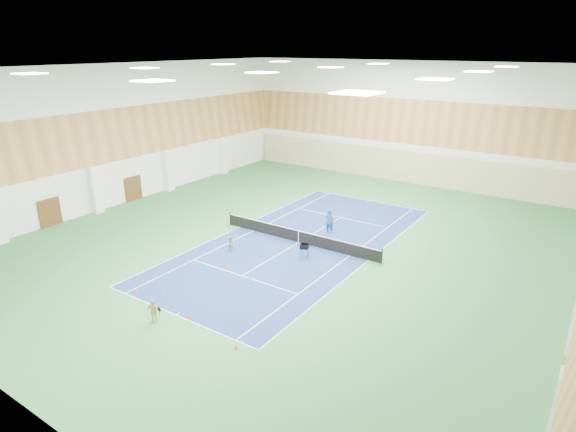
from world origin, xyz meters
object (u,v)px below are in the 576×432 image
(child_court, at_px, (231,244))
(child_apron, at_px, (153,311))
(tennis_net, at_px, (299,235))
(coach, at_px, (329,221))
(ball_cart, at_px, (304,251))

(child_court, height_order, child_apron, child_apron)
(tennis_net, distance_m, child_apron, 12.97)
(coach, bearing_deg, child_court, 51.48)
(ball_cart, bearing_deg, child_apron, -121.67)
(tennis_net, relative_size, child_court, 11.53)
(coach, relative_size, child_apron, 1.50)
(coach, height_order, child_apron, coach)
(child_apron, bearing_deg, coach, 62.66)
(child_court, distance_m, ball_cart, 5.12)
(child_apron, bearing_deg, tennis_net, 65.39)
(child_court, height_order, ball_cart, child_court)
(coach, bearing_deg, tennis_net, 64.66)
(child_apron, height_order, ball_cart, child_apron)
(tennis_net, xyz_separation_m, ball_cart, (1.73, -1.95, -0.05))
(tennis_net, height_order, child_court, child_court)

